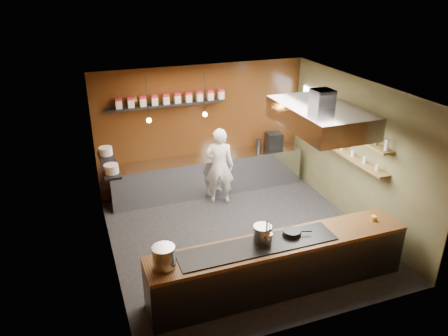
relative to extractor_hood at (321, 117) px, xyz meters
name	(u,v)px	position (x,y,z in m)	size (l,w,h in m)	color
floor	(242,238)	(-1.30, 0.40, -2.51)	(5.00, 5.00, 0.00)	black
back_wall	(203,129)	(-1.30, 2.90, -1.01)	(5.00, 5.00, 0.00)	#351A09
left_wall	(106,191)	(-3.80, 0.40, -1.01)	(5.00, 5.00, 0.00)	#351A09
right_wall	(357,152)	(1.20, 0.40, -1.01)	(5.00, 5.00, 0.00)	#4E4E2C
ceiling	(245,91)	(-1.30, 0.40, 0.49)	(5.00, 5.00, 0.00)	silver
window_pane	(313,111)	(1.15, 2.10, -0.61)	(1.00, 1.00, 0.00)	white
prep_counter	(208,174)	(-1.30, 2.57, -2.06)	(4.60, 0.65, 0.90)	silver
pass_counter	(279,265)	(-1.30, -1.20, -2.04)	(4.40, 0.72, 0.94)	#38383D
tin_shelf	(165,105)	(-2.20, 2.76, -0.31)	(2.60, 0.26, 0.04)	black
plate_shelf	(109,164)	(-3.64, 1.40, -0.96)	(0.30, 1.40, 0.04)	black
bottle_shelf_upper	(344,129)	(1.04, 0.70, -0.59)	(0.26, 2.80, 0.04)	brown
bottle_shelf_lower	(341,150)	(1.04, 0.70, -1.06)	(0.26, 2.80, 0.04)	brown
extractor_hood	(321,117)	(0.00, 0.00, 0.00)	(1.20, 2.00, 0.72)	#38383D
pendant_left	(149,118)	(-2.70, 2.10, -0.35)	(0.10, 0.10, 0.95)	black
pendant_right	(205,112)	(-1.50, 2.10, -0.35)	(0.10, 0.10, 0.95)	black
storage_tins	(172,98)	(-2.05, 2.76, -0.17)	(2.43, 0.13, 0.22)	beige
plate_stacks	(108,159)	(-3.64, 1.40, -0.86)	(0.26, 1.16, 0.16)	silver
bottles	(345,123)	(1.04, 0.70, -0.45)	(0.06, 2.66, 0.24)	silver
wine_glasses	(342,147)	(1.04, 0.70, -0.97)	(0.07, 2.37, 0.13)	silver
stockpot_large	(164,257)	(-3.21, -1.22, -1.40)	(0.34, 0.34, 0.33)	#BABDC2
stockpot_small	(262,234)	(-1.60, -1.12, -1.43)	(0.29, 0.29, 0.28)	#B1B4B8
utensil_crock	(267,239)	(-1.56, -1.23, -1.47)	(0.16, 0.16, 0.20)	silver
frying_pan	(292,233)	(-1.06, -1.11, -1.53)	(0.47, 0.31, 0.08)	black
butter_jar	(374,218)	(0.50, -1.18, -1.54)	(0.10, 0.10, 0.09)	gold
espresso_machine	(274,140)	(0.44, 2.63, -1.42)	(0.37, 0.35, 0.37)	black
chef	(219,166)	(-1.21, 2.00, -1.61)	(0.65, 0.43, 1.79)	white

